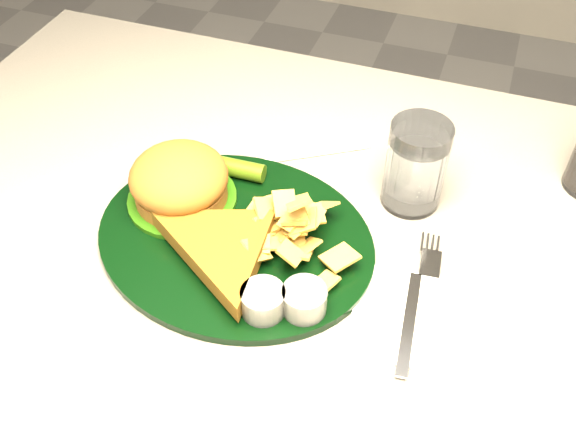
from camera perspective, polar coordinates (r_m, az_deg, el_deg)
name	(u,v)px	position (r m, az deg, el deg)	size (l,w,h in m)	color
table	(304,402)	(1.07, 1.48, -16.20)	(1.20, 0.80, 0.75)	gray
dinner_plate	(233,219)	(0.74, -4.88, -0.29)	(0.34, 0.28, 0.08)	black
water_glass	(416,165)	(0.79, 11.28, 4.43)	(0.07, 0.07, 0.12)	white
fork_napkin	(411,315)	(0.71, 10.88, -8.63)	(0.13, 0.18, 0.01)	white
wrapped_straw	(304,156)	(0.88, 1.47, 5.39)	(0.19, 0.06, 0.01)	white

